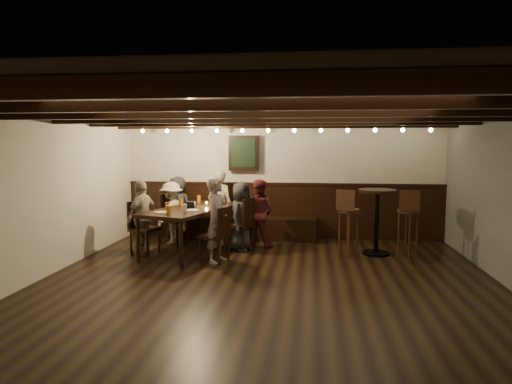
# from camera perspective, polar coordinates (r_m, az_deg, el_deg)

# --- Properties ---
(room) EXTENTS (7.00, 7.00, 7.00)m
(room) POSITION_cam_1_polar(r_m,az_deg,el_deg) (8.19, 0.81, -0.02)
(room) COLOR black
(room) RESTS_ON ground
(dining_table) EXTENTS (1.54, 2.32, 0.80)m
(dining_table) POSITION_cam_1_polar(r_m,az_deg,el_deg) (8.22, -7.98, -2.43)
(dining_table) COLOR black
(dining_table) RESTS_ON floor
(chair_left_near) EXTENTS (0.55, 0.55, 0.97)m
(chair_left_near) POSITION_cam_1_polar(r_m,az_deg,el_deg) (9.05, -10.32, -4.49)
(chair_left_near) COLOR black
(chair_left_near) RESTS_ON floor
(chair_left_far) EXTENTS (0.53, 0.53, 0.93)m
(chair_left_far) POSITION_cam_1_polar(r_m,az_deg,el_deg) (8.34, -13.80, -5.55)
(chair_left_far) COLOR black
(chair_left_far) RESTS_ON floor
(chair_right_near) EXTENTS (0.55, 0.55, 0.97)m
(chair_right_near) POSITION_cam_1_polar(r_m,az_deg,el_deg) (8.34, -2.06, -5.31)
(chair_right_near) COLOR black
(chair_right_near) RESTS_ON floor
(chair_right_far) EXTENTS (0.52, 0.52, 0.92)m
(chair_right_far) POSITION_cam_1_polar(r_m,az_deg,el_deg) (7.56, -5.07, -6.62)
(chair_right_far) COLOR black
(chair_right_far) RESTS_ON floor
(person_bench_left) EXTENTS (0.72, 0.57, 1.28)m
(person_bench_left) POSITION_cam_1_polar(r_m,az_deg,el_deg) (9.47, -9.73, -1.93)
(person_bench_left) COLOR #272729
(person_bench_left) RESTS_ON floor
(person_bench_centre) EXTENTS (0.59, 0.48, 1.42)m
(person_bench_centre) POSITION_cam_1_polar(r_m,az_deg,el_deg) (9.13, -4.50, -1.70)
(person_bench_centre) COLOR gray
(person_bench_centre) RESTS_ON floor
(person_bench_right) EXTENTS (0.73, 0.64, 1.27)m
(person_bench_right) POSITION_cam_1_polar(r_m,az_deg,el_deg) (8.61, 0.31, -2.65)
(person_bench_right) COLOR maroon
(person_bench_right) RESTS_ON floor
(person_left_near) EXTENTS (0.65, 0.88, 1.21)m
(person_left_near) POSITION_cam_1_polar(r_m,az_deg,el_deg) (9.02, -10.51, -2.57)
(person_left_near) COLOR #A79F8D
(person_left_near) RESTS_ON floor
(person_left_far) EXTENTS (0.53, 0.82, 1.31)m
(person_left_far) POSITION_cam_1_polar(r_m,az_deg,el_deg) (8.30, -14.03, -3.05)
(person_left_far) COLOR gray
(person_left_far) RESTS_ON floor
(person_right_near) EXTENTS (0.56, 0.70, 1.25)m
(person_right_near) POSITION_cam_1_polar(r_m,az_deg,el_deg) (8.27, -1.89, -3.10)
(person_right_near) COLOR #262729
(person_right_near) RESTS_ON floor
(person_right_far) EXTENTS (0.47, 0.59, 1.40)m
(person_right_far) POSITION_cam_1_polar(r_m,az_deg,el_deg) (7.47, -4.90, -3.50)
(person_right_far) COLOR gray
(person_right_far) RESTS_ON floor
(pint_a) EXTENTS (0.07, 0.07, 0.14)m
(pint_a) POSITION_cam_1_polar(r_m,az_deg,el_deg) (8.94, -7.15, -0.86)
(pint_a) COLOR #BF7219
(pint_a) RESTS_ON dining_table
(pint_b) EXTENTS (0.07, 0.07, 0.14)m
(pint_b) POSITION_cam_1_polar(r_m,az_deg,el_deg) (8.64, -4.31, -1.07)
(pint_b) COLOR #BF7219
(pint_b) RESTS_ON dining_table
(pint_c) EXTENTS (0.07, 0.07, 0.14)m
(pint_c) POSITION_cam_1_polar(r_m,az_deg,el_deg) (8.45, -9.36, -1.29)
(pint_c) COLOR #BF7219
(pint_c) RESTS_ON dining_table
(pint_d) EXTENTS (0.07, 0.07, 0.14)m
(pint_d) POSITION_cam_1_polar(r_m,az_deg,el_deg) (8.22, -5.48, -1.44)
(pint_d) COLOR silver
(pint_d) RESTS_ON dining_table
(pint_e) EXTENTS (0.07, 0.07, 0.14)m
(pint_e) POSITION_cam_1_polar(r_m,az_deg,el_deg) (7.95, -11.05, -1.78)
(pint_e) COLOR #BF7219
(pint_e) RESTS_ON dining_table
(pint_f) EXTENTS (0.07, 0.07, 0.14)m
(pint_f) POSITION_cam_1_polar(r_m,az_deg,el_deg) (7.64, -8.89, -2.06)
(pint_f) COLOR silver
(pint_f) RESTS_ON dining_table
(pint_g) EXTENTS (0.07, 0.07, 0.14)m
(pint_g) POSITION_cam_1_polar(r_m,az_deg,el_deg) (7.52, -10.89, -2.22)
(pint_g) COLOR #BF7219
(pint_g) RESTS_ON dining_table
(plate_near) EXTENTS (0.24, 0.24, 0.01)m
(plate_near) POSITION_cam_1_polar(r_m,az_deg,el_deg) (7.72, -11.67, -2.49)
(plate_near) COLOR white
(plate_near) RESTS_ON dining_table
(plate_far) EXTENTS (0.24, 0.24, 0.01)m
(plate_far) POSITION_cam_1_polar(r_m,az_deg,el_deg) (7.87, -8.02, -2.27)
(plate_far) COLOR white
(plate_far) RESTS_ON dining_table
(condiment_caddy) EXTENTS (0.15, 0.10, 0.12)m
(condiment_caddy) POSITION_cam_1_polar(r_m,az_deg,el_deg) (8.16, -8.17, -1.60)
(condiment_caddy) COLOR black
(condiment_caddy) RESTS_ON dining_table
(candle) EXTENTS (0.05, 0.05, 0.05)m
(candle) POSITION_cam_1_polar(r_m,az_deg,el_deg) (8.40, -6.21, -1.60)
(candle) COLOR beige
(candle) RESTS_ON dining_table
(high_top_table) EXTENTS (0.65, 0.65, 1.15)m
(high_top_table) POSITION_cam_1_polar(r_m,az_deg,el_deg) (8.22, 14.89, -2.42)
(high_top_table) COLOR black
(high_top_table) RESTS_ON floor
(bar_stool_left) EXTENTS (0.41, 0.42, 1.17)m
(bar_stool_left) POSITION_cam_1_polar(r_m,az_deg,el_deg) (8.02, 11.46, -4.88)
(bar_stool_left) COLOR #382312
(bar_stool_left) RESTS_ON floor
(bar_stool_right) EXTENTS (0.37, 0.39, 1.17)m
(bar_stool_right) POSITION_cam_1_polar(r_m,az_deg,el_deg) (8.21, 18.44, -4.82)
(bar_stool_right) COLOR #382312
(bar_stool_right) RESTS_ON floor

